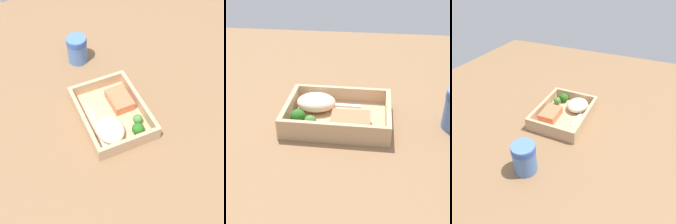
# 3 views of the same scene
# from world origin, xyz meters

# --- Properties ---
(ground_plane) EXTENTS (1.60, 1.60, 0.02)m
(ground_plane) POSITION_xyz_m (0.00, 0.00, -0.01)
(ground_plane) COLOR brown
(takeout_tray) EXTENTS (0.27, 0.20, 0.01)m
(takeout_tray) POSITION_xyz_m (0.00, 0.00, 0.01)
(takeout_tray) COLOR tan
(takeout_tray) RESTS_ON ground_plane
(tray_rim) EXTENTS (0.27, 0.20, 0.04)m
(tray_rim) POSITION_xyz_m (0.00, 0.00, 0.03)
(tray_rim) COLOR tan
(tray_rim) RESTS_ON takeout_tray
(salmon_fillet) EXTENTS (0.10, 0.07, 0.03)m
(salmon_fillet) POSITION_xyz_m (-0.04, 0.04, 0.03)
(salmon_fillet) COLOR #E26C45
(salmon_fillet) RESTS_ON takeout_tray
(mashed_potatoes) EXTENTS (0.10, 0.09, 0.04)m
(mashed_potatoes) POSITION_xyz_m (0.06, -0.03, 0.03)
(mashed_potatoes) COLOR beige
(mashed_potatoes) RESTS_ON takeout_tray
(broccoli_floret_1) EXTENTS (0.04, 0.04, 0.04)m
(broccoli_floret_1) POSITION_xyz_m (0.09, 0.04, 0.03)
(broccoli_floret_1) COLOR #81A55F
(broccoli_floret_1) RESTS_ON takeout_tray
(broccoli_floret_2) EXTENTS (0.03, 0.03, 0.03)m
(broccoli_floret_2) POSITION_xyz_m (0.06, 0.06, 0.03)
(broccoli_floret_2) COLOR #83A95A
(broccoli_floret_2) RESTS_ON takeout_tray
(fork) EXTENTS (0.16, 0.02, 0.00)m
(fork) POSITION_xyz_m (0.03, -0.06, 0.01)
(fork) COLOR white
(fork) RESTS_ON takeout_tray
(paper_cup) EXTENTS (0.07, 0.07, 0.10)m
(paper_cup) POSITION_xyz_m (-0.30, -0.01, 0.06)
(paper_cup) COLOR #4C73B4
(paper_cup) RESTS_ON ground_plane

